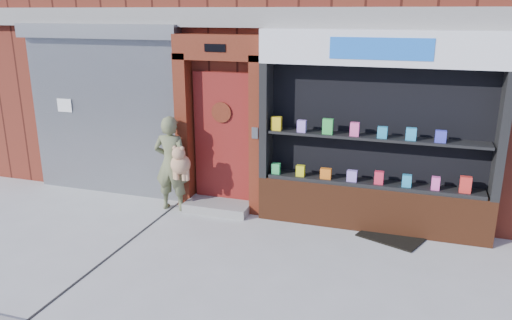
% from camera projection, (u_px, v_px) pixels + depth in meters
% --- Properties ---
extents(ground, '(80.00, 80.00, 0.00)m').
position_uv_depth(ground, '(222.00, 264.00, 6.67)').
color(ground, '#9E9E99').
rests_on(ground, ground).
extents(shutter_bay, '(3.10, 0.30, 3.04)m').
position_uv_depth(shutter_bay, '(103.00, 101.00, 8.83)').
color(shutter_bay, gray).
rests_on(shutter_bay, ground).
extents(red_door_bay, '(1.52, 0.58, 2.90)m').
position_uv_depth(red_door_bay, '(220.00, 125.00, 8.17)').
color(red_door_bay, '#531B0E').
rests_on(red_door_bay, ground).
extents(pharmacy_bay, '(3.50, 0.41, 3.00)m').
position_uv_depth(pharmacy_bay, '(375.00, 142.00, 7.41)').
color(pharmacy_bay, '#5C2B15').
rests_on(pharmacy_bay, ground).
extents(woman, '(0.71, 0.51, 1.62)m').
position_uv_depth(woman, '(172.00, 163.00, 8.28)').
color(woman, '#606643').
rests_on(woman, ground).
extents(doormat, '(1.05, 0.90, 0.02)m').
position_uv_depth(doormat, '(391.00, 236.00, 7.46)').
color(doormat, black).
rests_on(doormat, ground).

